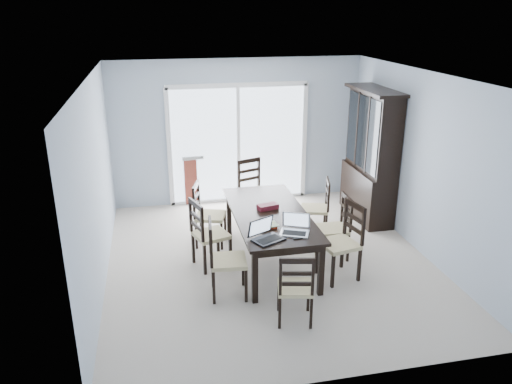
# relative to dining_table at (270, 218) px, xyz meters

# --- Properties ---
(floor) EXTENTS (5.00, 5.00, 0.00)m
(floor) POSITION_rel_dining_table_xyz_m (0.00, 0.00, -0.67)
(floor) COLOR beige
(floor) RESTS_ON ground
(ceiling) EXTENTS (5.00, 5.00, 0.00)m
(ceiling) POSITION_rel_dining_table_xyz_m (0.00, 0.00, 1.93)
(ceiling) COLOR white
(ceiling) RESTS_ON back_wall
(back_wall) EXTENTS (4.50, 0.02, 2.60)m
(back_wall) POSITION_rel_dining_table_xyz_m (0.00, 2.50, 0.63)
(back_wall) COLOR #A4B3C4
(back_wall) RESTS_ON floor
(wall_left) EXTENTS (0.02, 5.00, 2.60)m
(wall_left) POSITION_rel_dining_table_xyz_m (-2.25, 0.00, 0.63)
(wall_left) COLOR #A4B3C4
(wall_left) RESTS_ON floor
(wall_right) EXTENTS (0.02, 5.00, 2.60)m
(wall_right) POSITION_rel_dining_table_xyz_m (2.25, 0.00, 0.63)
(wall_right) COLOR #A4B3C4
(wall_right) RESTS_ON floor
(balcony) EXTENTS (4.50, 2.00, 0.10)m
(balcony) POSITION_rel_dining_table_xyz_m (0.00, 3.50, -0.72)
(balcony) COLOR gray
(balcony) RESTS_ON ground
(railing) EXTENTS (4.50, 0.06, 1.10)m
(railing) POSITION_rel_dining_table_xyz_m (0.00, 4.50, -0.12)
(railing) COLOR #99999E
(railing) RESTS_ON balcony
(dining_table) EXTENTS (1.00, 2.20, 0.75)m
(dining_table) POSITION_rel_dining_table_xyz_m (0.00, 0.00, 0.00)
(dining_table) COLOR black
(dining_table) RESTS_ON floor
(china_hutch) EXTENTS (0.50, 1.38, 2.20)m
(china_hutch) POSITION_rel_dining_table_xyz_m (2.02, 1.25, 0.40)
(china_hutch) COLOR black
(china_hutch) RESTS_ON floor
(sliding_door) EXTENTS (2.52, 0.05, 2.18)m
(sliding_door) POSITION_rel_dining_table_xyz_m (0.00, 2.48, 0.41)
(sliding_door) COLOR silver
(sliding_door) RESTS_ON floor
(chair_left_near) EXTENTS (0.49, 0.47, 1.16)m
(chair_left_near) POSITION_rel_dining_table_xyz_m (-0.80, -0.75, -0.06)
(chair_left_near) COLOR black
(chair_left_near) RESTS_ON floor
(chair_left_mid) EXTENTS (0.55, 0.55, 1.15)m
(chair_left_mid) POSITION_rel_dining_table_xyz_m (-0.91, 0.02, -0.07)
(chair_left_mid) COLOR black
(chair_left_mid) RESTS_ON floor
(chair_left_far) EXTENTS (0.53, 0.52, 1.12)m
(chair_left_far) POSITION_rel_dining_table_xyz_m (-0.83, 0.76, -0.08)
(chair_left_far) COLOR black
(chair_left_far) RESTS_ON floor
(chair_right_near) EXTENTS (0.55, 0.54, 1.20)m
(chair_right_near) POSITION_rel_dining_table_xyz_m (0.89, -0.61, -0.04)
(chair_right_near) COLOR black
(chair_right_near) RESTS_ON floor
(chair_right_mid) EXTENTS (0.42, 0.41, 1.07)m
(chair_right_mid) POSITION_rel_dining_table_xyz_m (1.00, -0.06, -0.11)
(chair_right_mid) COLOR black
(chair_right_mid) RESTS_ON floor
(chair_right_far) EXTENTS (0.50, 0.49, 1.06)m
(chair_right_far) POSITION_rel_dining_table_xyz_m (0.99, 0.72, -0.11)
(chair_right_far) COLOR black
(chair_right_far) RESTS_ON floor
(chair_end_near) EXTENTS (0.46, 0.47, 1.03)m
(chair_end_near) POSITION_rel_dining_table_xyz_m (-0.07, -1.53, -0.13)
(chair_end_near) COLOR black
(chair_end_near) RESTS_ON floor
(chair_end_far) EXTENTS (0.57, 0.58, 1.18)m
(chair_end_far) POSITION_rel_dining_table_xyz_m (0.08, 1.62, -0.05)
(chair_end_far) COLOR black
(chair_end_far) RESTS_ON floor
(laptop_dark) EXTENTS (0.44, 0.39, 0.25)m
(laptop_dark) POSITION_rel_dining_table_xyz_m (-0.22, -0.85, 0.14)
(laptop_dark) COLOR black
(laptop_dark) RESTS_ON dining_table
(laptop_silver) EXTENTS (0.42, 0.37, 0.24)m
(laptop_silver) POSITION_rel_dining_table_xyz_m (0.14, -0.74, 0.14)
(laptop_silver) COLOR silver
(laptop_silver) RESTS_ON dining_table
(book_stack) EXTENTS (0.26, 0.21, 0.04)m
(book_stack) POSITION_rel_dining_table_xyz_m (-0.14, -0.47, 0.10)
(book_stack) COLOR maroon
(book_stack) RESTS_ON dining_table
(cell_phone) EXTENTS (0.12, 0.06, 0.01)m
(cell_phone) POSITION_rel_dining_table_xyz_m (0.14, -0.88, 0.08)
(cell_phone) COLOR black
(cell_phone) RESTS_ON dining_table
(game_box) EXTENTS (0.31, 0.20, 0.07)m
(game_box) POSITION_rel_dining_table_xyz_m (0.00, 0.13, 0.11)
(game_box) COLOR #4A0E1A
(game_box) RESTS_ON dining_table
(hot_tub) EXTENTS (1.99, 1.84, 0.90)m
(hot_tub) POSITION_rel_dining_table_xyz_m (-0.30, 3.32, -0.22)
(hot_tub) COLOR maroon
(hot_tub) RESTS_ON balcony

